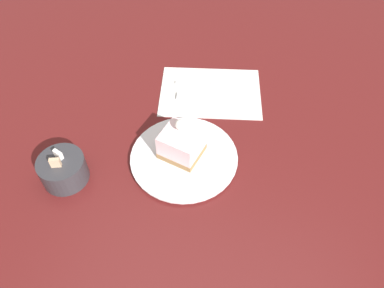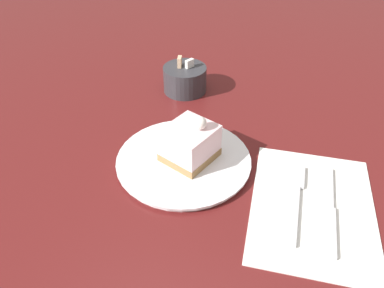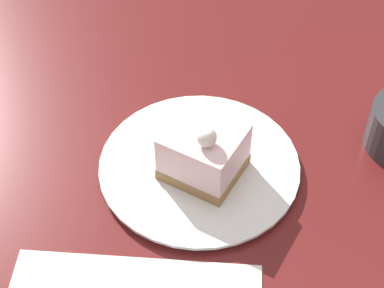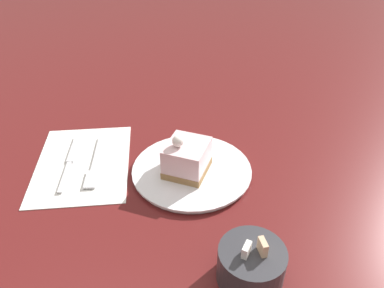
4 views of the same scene
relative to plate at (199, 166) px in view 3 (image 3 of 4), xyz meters
name	(u,v)px [view 3 (image 3 of 4)]	position (x,y,z in m)	size (l,w,h in m)	color
ground_plane	(175,178)	(0.02, -0.02, -0.01)	(4.00, 4.00, 0.00)	#5B1919
plate	(199,166)	(0.00, 0.00, 0.00)	(0.23, 0.23, 0.01)	white
cake_slice	(204,152)	(0.01, 0.01, 0.04)	(0.10, 0.10, 0.08)	#9E7547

